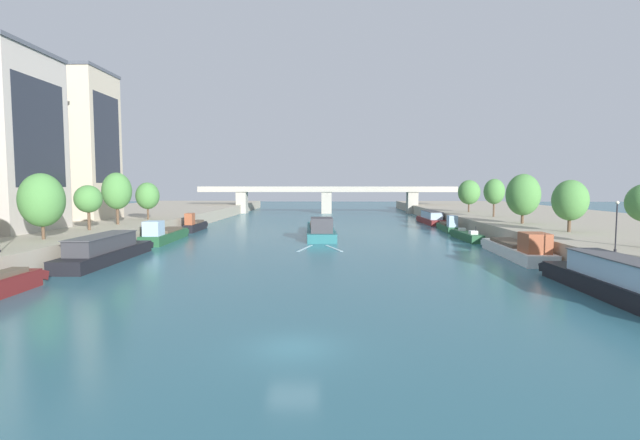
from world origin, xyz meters
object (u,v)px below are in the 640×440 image
object	(u,v)px
barge_midriver	(320,229)
tree_left_by_lamp	(42,200)
tree_right_second	(494,192)
lamppost_right_bank	(616,224)
moored_boat_left_downstream	(195,225)
tree_left_far	(117,191)
tree_right_by_lamp	(570,200)
moored_boat_right_midway	(518,249)
bridge_far	(327,196)
moored_boat_right_downstream	(448,226)
tree_right_midway	(523,195)
tree_left_past_mid	(148,196)
moored_boat_left_far	(164,235)
moored_boat_right_end	(431,218)
tree_left_third	(88,199)
moored_boat_right_gap_after	(466,236)
moored_boat_left_lone	(106,250)
moored_boat_right_far	(615,280)
tree_right_past_mid	(469,192)

from	to	relation	value
barge_midriver	tree_left_by_lamp	size ratio (longest dim) A/B	3.45
tree_right_second	lamppost_right_bank	xyz separation A→B (m)	(-4.46, -42.50, -2.09)
moored_boat_left_downstream	tree_left_far	xyz separation A→B (m)	(-6.48, -14.84, 6.11)
moored_boat_left_downstream	tree_right_by_lamp	bearing A→B (deg)	-24.20
moored_boat_right_midway	bridge_far	size ratio (longest dim) A/B	0.22
barge_midriver	moored_boat_right_downstream	world-z (taller)	barge_midriver
tree_right_midway	moored_boat_right_downstream	bearing A→B (deg)	120.78
tree_left_past_mid	tree_right_by_lamp	size ratio (longest dim) A/B	0.97
moored_boat_left_far	moored_boat_right_end	world-z (taller)	moored_boat_left_far
tree_left_past_mid	tree_right_second	size ratio (longest dim) A/B	0.90
moored_boat_right_midway	tree_left_third	world-z (taller)	tree_left_third
lamppost_right_bank	bridge_far	bearing A→B (deg)	105.86
moored_boat_right_gap_after	moored_boat_right_midway	bearing A→B (deg)	-86.88
barge_midriver	lamppost_right_bank	xyz separation A→B (m)	(25.69, -32.95, 3.74)
tree_left_third	tree_right_midway	size ratio (longest dim) A/B	0.78
moored_boat_right_downstream	bridge_far	world-z (taller)	bridge_far
barge_midriver	moored_boat_right_downstream	bearing A→B (deg)	20.25
moored_boat_right_gap_after	lamppost_right_bank	bearing A→B (deg)	-81.33
tree_right_midway	moored_boat_left_lone	bearing A→B (deg)	-157.79
moored_boat_left_downstream	tree_left_third	world-z (taller)	tree_left_third
barge_midriver	moored_boat_right_midway	distance (m)	30.78
barge_midriver	moored_boat_right_gap_after	world-z (taller)	barge_midriver
moored_boat_right_gap_after	moored_boat_right_far	bearing A→B (deg)	-89.02
barge_midriver	tree_left_far	bearing A→B (deg)	-164.78
tree_left_by_lamp	moored_boat_right_gap_after	bearing A→B (deg)	23.09
tree_left_past_mid	moored_boat_right_far	bearing A→B (deg)	-39.33
moored_boat_left_lone	moored_boat_right_gap_after	xyz separation A→B (m)	(42.93, 20.67, -0.60)
moored_boat_right_gap_after	tree_left_far	world-z (taller)	tree_left_far
tree_right_second	tree_left_far	bearing A→B (deg)	-163.56
tree_right_midway	tree_left_past_mid	bearing A→B (deg)	173.83
moored_boat_right_downstream	tree_left_far	bearing A→B (deg)	-162.56
tree_left_by_lamp	bridge_far	size ratio (longest dim) A/B	0.09
moored_boat_left_lone	tree_right_second	world-z (taller)	tree_right_second
moored_boat_right_midway	moored_boat_right_end	distance (m)	44.69
tree_left_third	tree_left_past_mid	distance (m)	17.66
moored_boat_left_downstream	tree_left_by_lamp	bearing A→B (deg)	-100.04
moored_boat_left_far	tree_left_past_mid	size ratio (longest dim) A/B	2.40
moored_boat_right_downstream	moored_boat_right_end	world-z (taller)	moored_boat_right_downstream
tree_right_by_lamp	moored_boat_right_end	bearing A→B (deg)	101.40
moored_boat_right_end	tree_right_midway	distance (m)	29.44
tree_left_far	moored_boat_left_downstream	bearing A→B (deg)	66.40
tree_left_by_lamp	tree_right_midway	size ratio (longest dim) A/B	0.95
lamppost_right_bank	tree_left_by_lamp	bearing A→B (deg)	172.26
barge_midriver	tree_left_third	world-z (taller)	tree_left_third
tree_left_third	lamppost_right_bank	distance (m)	56.56
tree_right_past_mid	moored_boat_left_downstream	bearing A→B (deg)	-162.05
moored_boat_left_far	tree_left_far	xyz separation A→B (m)	(-6.67, 0.28, 6.12)
moored_boat_left_far	tree_right_past_mid	distance (m)	61.15
moored_boat_left_far	tree_right_midway	size ratio (longest dim) A/B	2.00
moored_boat_left_lone	moored_boat_right_gap_after	world-z (taller)	moored_boat_left_lone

